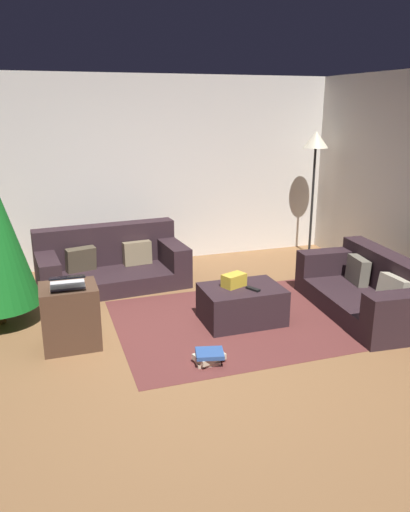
{
  "coord_description": "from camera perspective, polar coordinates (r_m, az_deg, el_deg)",
  "views": [
    {
      "loc": [
        -1.12,
        -3.84,
        2.2
      ],
      "look_at": [
        0.39,
        0.69,
        0.75
      ],
      "focal_mm": 35.09,
      "sensor_mm": 36.0,
      "label": 1
    }
  ],
  "objects": [
    {
      "name": "gift_box",
      "position": [
        5.21,
        3.32,
        -2.78
      ],
      "size": [
        0.28,
        0.23,
        0.14
      ],
      "primitive_type": "cube",
      "rotation": [
        0.0,
        0.0,
        0.39
      ],
      "color": "gold",
      "rests_on": "ottoman"
    },
    {
      "name": "side_table",
      "position": [
        4.89,
        -15.11,
        -6.64
      ],
      "size": [
        0.52,
        0.44,
        0.6
      ],
      "primitive_type": "cube",
      "color": "#4C3323",
      "rests_on": "ground_plane"
    },
    {
      "name": "corner_lamp",
      "position": [
        7.57,
        12.48,
        11.76
      ],
      "size": [
        0.36,
        0.36,
        1.84
      ],
      "color": "black",
      "rests_on": "ground_plane"
    },
    {
      "name": "laptop",
      "position": [
        4.71,
        -15.41,
        -2.91
      ],
      "size": [
        0.32,
        0.38,
        0.17
      ],
      "color": "silver",
      "rests_on": "side_table"
    },
    {
      "name": "ottoman",
      "position": [
        5.28,
        4.2,
        -5.53
      ],
      "size": [
        0.83,
        0.59,
        0.38
      ],
      "primitive_type": "cube",
      "color": "#2D1E23",
      "rests_on": "ground_plane"
    },
    {
      "name": "rear_partition",
      "position": [
        7.13,
        -9.4,
        9.41
      ],
      "size": [
        6.4,
        0.12,
        2.6
      ],
      "primitive_type": "cube",
      "color": "silver",
      "rests_on": "ground_plane"
    },
    {
      "name": "area_rug",
      "position": [
        5.35,
        4.16,
        -7.39
      ],
      "size": [
        2.6,
        2.0,
        0.01
      ],
      "primitive_type": "cube",
      "color": "brown",
      "rests_on": "ground_plane"
    },
    {
      "name": "ground_plane",
      "position": [
        4.57,
        -1.97,
        -11.94
      ],
      "size": [
        6.4,
        6.4,
        0.0
      ],
      "primitive_type": "plane",
      "color": "brown"
    },
    {
      "name": "tv_remote",
      "position": [
        5.14,
        5.49,
        -3.76
      ],
      "size": [
        0.11,
        0.17,
        0.02
      ],
      "primitive_type": "cube",
      "rotation": [
        0.0,
        0.0,
        0.44
      ],
      "color": "black",
      "rests_on": "ottoman"
    },
    {
      "name": "book_stack",
      "position": [
        4.51,
        0.43,
        -11.39
      ],
      "size": [
        0.29,
        0.28,
        0.12
      ],
      "color": "beige",
      "rests_on": "ground_plane"
    },
    {
      "name": "couch_left",
      "position": [
        6.44,
        -10.72,
        -0.85
      ],
      "size": [
        1.86,
        1.04,
        0.73
      ],
      "rotation": [
        0.0,
        0.0,
        3.22
      ],
      "color": "#2D1E23",
      "rests_on": "ground_plane"
    },
    {
      "name": "couch_right",
      "position": [
        5.79,
        18.44,
        -3.72
      ],
      "size": [
        0.99,
        1.78,
        0.63
      ],
      "rotation": [
        0.0,
        0.0,
        1.49
      ],
      "color": "#2D1E23",
      "rests_on": "ground_plane"
    }
  ]
}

